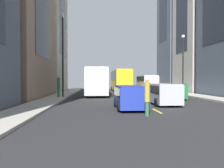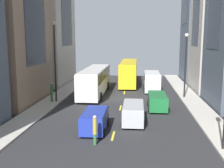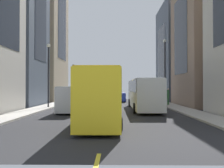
{
  "view_description": "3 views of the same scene",
  "coord_description": "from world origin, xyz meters",
  "px_view_note": "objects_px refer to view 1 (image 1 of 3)",
  "views": [
    {
      "loc": [
        -3.73,
        -25.59,
        1.94
      ],
      "look_at": [
        -1.59,
        4.56,
        1.36
      ],
      "focal_mm": 34.15,
      "sensor_mm": 36.0,
      "label": 1
    },
    {
      "loc": [
        1.77,
        -32.0,
        7.13
      ],
      "look_at": [
        -1.61,
        3.45,
        1.24
      ],
      "focal_mm": 44.02,
      "sensor_mm": 36.0,
      "label": 2
    },
    {
      "loc": [
        -0.59,
        28.64,
        2.49
      ],
      "look_at": [
        -0.28,
        3.68,
        2.87
      ],
      "focal_mm": 36.89,
      "sensor_mm": 36.0,
      "label": 3
    }
  ],
  "objects_px": {
    "car_blue_2": "(130,95)",
    "car_green_0": "(171,90)",
    "pedestrian_crossing_mid": "(58,86)",
    "car_silver_1": "(162,92)",
    "delivery_van_white": "(147,83)",
    "pedestrian_walking_far": "(147,95)",
    "city_bus_white": "(97,79)",
    "streetcar_yellow": "(120,79)"
  },
  "relations": [
    {
      "from": "delivery_van_white",
      "to": "pedestrian_crossing_mid",
      "type": "xyz_separation_m",
      "value": [
        -11.52,
        -8.27,
        -0.17
      ]
    },
    {
      "from": "city_bus_white",
      "to": "delivery_van_white",
      "type": "bearing_deg",
      "value": 21.42
    },
    {
      "from": "car_green_0",
      "to": "city_bus_white",
      "type": "bearing_deg",
      "value": 136.98
    },
    {
      "from": "car_green_0",
      "to": "pedestrian_crossing_mid",
      "type": "distance_m",
      "value": 11.74
    },
    {
      "from": "city_bus_white",
      "to": "car_blue_2",
      "type": "relative_size",
      "value": 3.03
    },
    {
      "from": "city_bus_white",
      "to": "delivery_van_white",
      "type": "relative_size",
      "value": 2.15
    },
    {
      "from": "delivery_van_white",
      "to": "pedestrian_walking_far",
      "type": "height_order",
      "value": "delivery_van_white"
    },
    {
      "from": "delivery_van_white",
      "to": "car_blue_2",
      "type": "xyz_separation_m",
      "value": [
        -5.23,
        -17.18,
        -0.6
      ]
    },
    {
      "from": "pedestrian_crossing_mid",
      "to": "car_green_0",
      "type": "bearing_deg",
      "value": 145.22
    },
    {
      "from": "delivery_van_white",
      "to": "pedestrian_walking_far",
      "type": "bearing_deg",
      "value": -103.33
    },
    {
      "from": "car_blue_2",
      "to": "city_bus_white",
      "type": "bearing_deg",
      "value": 98.91
    },
    {
      "from": "city_bus_white",
      "to": "car_silver_1",
      "type": "bearing_deg",
      "value": -66.39
    },
    {
      "from": "delivery_van_white",
      "to": "car_blue_2",
      "type": "height_order",
      "value": "delivery_van_white"
    },
    {
      "from": "delivery_van_white",
      "to": "car_silver_1",
      "type": "relative_size",
      "value": 1.31
    },
    {
      "from": "car_silver_1",
      "to": "pedestrian_crossing_mid",
      "type": "relative_size",
      "value": 1.97
    },
    {
      "from": "streetcar_yellow",
      "to": "pedestrian_walking_far",
      "type": "relative_size",
      "value": 6.05
    },
    {
      "from": "delivery_van_white",
      "to": "car_green_0",
      "type": "height_order",
      "value": "delivery_van_white"
    },
    {
      "from": "streetcar_yellow",
      "to": "car_green_0",
      "type": "distance_m",
      "value": 16.14
    },
    {
      "from": "city_bus_white",
      "to": "streetcar_yellow",
      "type": "height_order",
      "value": "streetcar_yellow"
    },
    {
      "from": "delivery_van_white",
      "to": "car_green_0",
      "type": "distance_m",
      "value": 10.0
    },
    {
      "from": "car_silver_1",
      "to": "pedestrian_walking_far",
      "type": "xyz_separation_m",
      "value": [
        -2.49,
        -5.31,
        0.16
      ]
    },
    {
      "from": "car_silver_1",
      "to": "pedestrian_crossing_mid",
      "type": "distance_m",
      "value": 11.32
    },
    {
      "from": "car_blue_2",
      "to": "car_green_0",
      "type": "bearing_deg",
      "value": 53.5
    },
    {
      "from": "streetcar_yellow",
      "to": "car_blue_2",
      "type": "relative_size",
      "value": 3.07
    },
    {
      "from": "streetcar_yellow",
      "to": "car_silver_1",
      "type": "bearing_deg",
      "value": -86.9
    },
    {
      "from": "city_bus_white",
      "to": "streetcar_yellow",
      "type": "xyz_separation_m",
      "value": [
        4.08,
        8.66,
        0.11
      ]
    },
    {
      "from": "car_green_0",
      "to": "car_blue_2",
      "type": "relative_size",
      "value": 1.07
    },
    {
      "from": "pedestrian_walking_far",
      "to": "car_blue_2",
      "type": "bearing_deg",
      "value": 89.33
    },
    {
      "from": "car_silver_1",
      "to": "car_blue_2",
      "type": "distance_m",
      "value": 3.79
    },
    {
      "from": "car_green_0",
      "to": "pedestrian_walking_far",
      "type": "bearing_deg",
      "value": -115.61
    },
    {
      "from": "city_bus_white",
      "to": "pedestrian_walking_far",
      "type": "distance_m",
      "value": 17.42
    },
    {
      "from": "pedestrian_walking_far",
      "to": "delivery_van_white",
      "type": "bearing_deg",
      "value": 66.96
    },
    {
      "from": "car_silver_1",
      "to": "pedestrian_crossing_mid",
      "type": "xyz_separation_m",
      "value": [
        -9.24,
        6.54,
        0.38
      ]
    },
    {
      "from": "streetcar_yellow",
      "to": "delivery_van_white",
      "type": "distance_m",
      "value": 6.68
    },
    {
      "from": "pedestrian_crossing_mid",
      "to": "car_blue_2",
      "type": "bearing_deg",
      "value": 98.81
    },
    {
      "from": "city_bus_white",
      "to": "car_silver_1",
      "type": "distance_m",
      "value": 13.0
    },
    {
      "from": "city_bus_white",
      "to": "streetcar_yellow",
      "type": "bearing_deg",
      "value": 64.78
    },
    {
      "from": "streetcar_yellow",
      "to": "car_blue_2",
      "type": "bearing_deg",
      "value": -94.61
    },
    {
      "from": "pedestrian_walking_far",
      "to": "city_bus_white",
      "type": "bearing_deg",
      "value": 89.22
    },
    {
      "from": "streetcar_yellow",
      "to": "car_green_0",
      "type": "relative_size",
      "value": 2.87
    },
    {
      "from": "city_bus_white",
      "to": "streetcar_yellow",
      "type": "distance_m",
      "value": 9.57
    },
    {
      "from": "streetcar_yellow",
      "to": "delivery_van_white",
      "type": "height_order",
      "value": "streetcar_yellow"
    }
  ]
}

